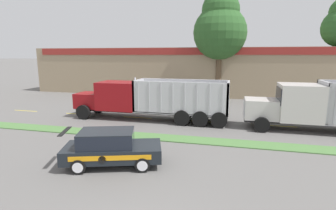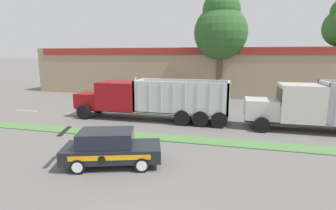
# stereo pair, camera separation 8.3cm
# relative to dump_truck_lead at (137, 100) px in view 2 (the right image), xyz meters

# --- Properties ---
(grass_verge) EXTENTS (120.00, 1.31, 0.06)m
(grass_verge) POSITION_rel_dump_truck_lead_xyz_m (4.99, -4.27, -1.51)
(grass_verge) COLOR #517F42
(grass_verge) RESTS_ON ground_plane
(centre_line_1) EXTENTS (2.40, 0.14, 0.01)m
(centre_line_1) POSITION_rel_dump_truck_lead_xyz_m (-10.95, 0.39, -1.53)
(centre_line_1) COLOR yellow
(centre_line_1) RESTS_ON ground_plane
(centre_line_2) EXTENTS (2.40, 0.14, 0.01)m
(centre_line_2) POSITION_rel_dump_truck_lead_xyz_m (-5.55, 0.39, -1.53)
(centre_line_2) COLOR yellow
(centre_line_2) RESTS_ON ground_plane
(centre_line_3) EXTENTS (2.40, 0.14, 0.01)m
(centre_line_3) POSITION_rel_dump_truck_lead_xyz_m (-0.15, 0.39, -1.53)
(centre_line_3) COLOR yellow
(centre_line_3) RESTS_ON ground_plane
(centre_line_4) EXTENTS (2.40, 0.14, 0.01)m
(centre_line_4) POSITION_rel_dump_truck_lead_xyz_m (5.25, 0.39, -1.53)
(centre_line_4) COLOR yellow
(centre_line_4) RESTS_ON ground_plane
(centre_line_5) EXTENTS (2.40, 0.14, 0.01)m
(centre_line_5) POSITION_rel_dump_truck_lead_xyz_m (10.65, 0.39, -1.53)
(centre_line_5) COLOR yellow
(centre_line_5) RESTS_ON ground_plane
(dump_truck_lead) EXTENTS (12.22, 2.65, 3.37)m
(dump_truck_lead) POSITION_rel_dump_truck_lead_xyz_m (0.00, 0.00, 0.00)
(dump_truck_lead) COLOR black
(dump_truck_lead) RESTS_ON ground_plane
(dump_truck_mid) EXTENTS (11.57, 2.79, 3.35)m
(dump_truck_mid) POSITION_rel_dump_truck_lead_xyz_m (12.85, -0.29, 0.07)
(dump_truck_mid) COLOR black
(dump_truck_mid) RESTS_ON ground_plane
(rally_car) EXTENTS (4.75, 3.11, 1.67)m
(rally_car) POSITION_rel_dump_truck_lead_xyz_m (1.99, -8.67, -0.69)
(rally_car) COLOR black
(rally_car) RESTS_ON ground_plane
(store_building_backdrop) EXTENTS (40.71, 12.10, 5.87)m
(store_building_backdrop) POSITION_rel_dump_truck_lead_xyz_m (1.57, 17.69, 1.40)
(store_building_backdrop) COLOR #9E896B
(store_building_backdrop) RESTS_ON ground_plane
(tree_behind_centre) EXTENTS (5.95, 5.95, 11.90)m
(tree_behind_centre) POSITION_rel_dump_truck_lead_xyz_m (5.62, 11.59, 6.47)
(tree_behind_centre) COLOR brown
(tree_behind_centre) RESTS_ON ground_plane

